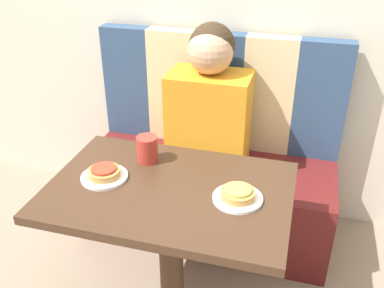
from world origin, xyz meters
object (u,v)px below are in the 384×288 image
at_px(plate_left, 104,177).
at_px(pizza_right, 238,193).
at_px(plate_right, 238,198).
at_px(pizza_left, 104,172).
at_px(drinking_cup, 147,149).
at_px(person, 210,101).

height_order(plate_left, pizza_right, pizza_right).
height_order(plate_right, pizza_left, pizza_left).
bearing_deg(drinking_cup, plate_left, -124.16).
distance_m(person, pizza_left, 0.70).
xyz_separation_m(plate_left, plate_right, (0.52, 0.00, 0.00)).
bearing_deg(person, plate_left, -111.88).
relative_size(plate_left, pizza_right, 1.45).
bearing_deg(pizza_right, plate_right, 90.00).
bearing_deg(person, pizza_right, -68.12).
distance_m(plate_left, pizza_left, 0.02).
relative_size(plate_right, pizza_left, 1.45).
distance_m(plate_right, pizza_left, 0.52).
distance_m(pizza_right, drinking_cup, 0.44).
relative_size(person, pizza_right, 5.81).
bearing_deg(pizza_left, plate_right, 0.00).
height_order(pizza_right, drinking_cup, drinking_cup).
xyz_separation_m(plate_left, pizza_left, (0.00, -0.00, 0.02)).
distance_m(plate_left, drinking_cup, 0.21).
height_order(pizza_left, drinking_cup, drinking_cup).
xyz_separation_m(plate_left, drinking_cup, (0.11, 0.17, 0.05)).
relative_size(plate_left, plate_right, 1.00).
relative_size(pizza_right, drinking_cup, 1.14).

